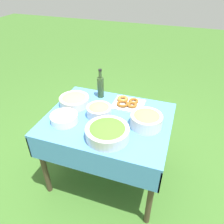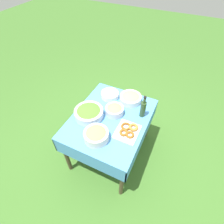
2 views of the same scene
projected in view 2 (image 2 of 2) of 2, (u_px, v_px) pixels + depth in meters
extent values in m
plane|color=#3D6B28|center=(111.00, 151.00, 2.67)|extent=(14.00, 14.00, 0.00)
cube|color=#4C8CD1|center=(110.00, 118.00, 2.13)|extent=(1.11, 0.89, 0.02)
cube|color=#4C8CD1|center=(81.00, 114.00, 2.35)|extent=(1.11, 0.01, 0.22)
cube|color=#4C8CD1|center=(143.00, 137.00, 2.09)|extent=(1.11, 0.01, 0.22)
cube|color=#4C8CD1|center=(127.00, 99.00, 2.56)|extent=(0.01, 0.89, 0.22)
cube|color=#4C8CD1|center=(88.00, 160.00, 1.87)|extent=(0.01, 0.89, 0.22)
cylinder|color=#473828|center=(103.00, 105.00, 2.83)|extent=(0.05, 0.05, 0.73)
cylinder|color=#473828|center=(66.00, 155.00, 2.21)|extent=(0.05, 0.05, 0.73)
cylinder|color=#473828|center=(148.00, 121.00, 2.60)|extent=(0.05, 0.05, 0.73)
cylinder|color=#473828|center=(122.00, 181.00, 1.98)|extent=(0.05, 0.05, 0.73)
cylinder|color=silver|center=(89.00, 113.00, 2.11)|extent=(0.35, 0.35, 0.10)
ellipsoid|color=#51892D|center=(89.00, 111.00, 2.08)|extent=(0.31, 0.31, 0.07)
cylinder|color=silver|center=(130.00, 99.00, 2.30)|extent=(0.29, 0.29, 0.08)
ellipsoid|color=tan|center=(131.00, 97.00, 2.28)|extent=(0.25, 0.25, 0.07)
cube|color=silver|center=(127.00, 132.00, 1.96)|extent=(0.30, 0.25, 0.02)
torus|color=#93561E|center=(124.00, 132.00, 1.93)|extent=(0.11, 0.11, 0.03)
torus|color=brown|center=(126.00, 126.00, 1.99)|extent=(0.16, 0.16, 0.03)
torus|color=#93561E|center=(130.00, 135.00, 1.91)|extent=(0.10, 0.10, 0.03)
torus|color=#B27533|center=(134.00, 127.00, 1.98)|extent=(0.15, 0.15, 0.03)
cylinder|color=white|center=(110.00, 96.00, 2.38)|extent=(0.24, 0.24, 0.01)
cylinder|color=white|center=(110.00, 96.00, 2.37)|extent=(0.24, 0.24, 0.01)
cylinder|color=white|center=(110.00, 95.00, 2.36)|extent=(0.24, 0.24, 0.01)
cylinder|color=white|center=(110.00, 94.00, 2.35)|extent=(0.24, 0.24, 0.01)
cylinder|color=white|center=(110.00, 94.00, 2.35)|extent=(0.24, 0.24, 0.01)
cylinder|color=white|center=(110.00, 93.00, 2.34)|extent=(0.24, 0.24, 0.01)
cylinder|color=#2D4723|center=(143.00, 109.00, 2.07)|extent=(0.07, 0.07, 0.21)
cylinder|color=#2D4723|center=(145.00, 100.00, 1.96)|extent=(0.03, 0.03, 0.08)
cylinder|color=black|center=(145.00, 97.00, 1.93)|extent=(0.03, 0.03, 0.02)
cylinder|color=silver|center=(114.00, 111.00, 2.14)|extent=(0.22, 0.22, 0.09)
ellipsoid|color=tan|center=(114.00, 109.00, 2.11)|extent=(0.20, 0.20, 0.07)
cylinder|color=silver|center=(96.00, 136.00, 1.86)|extent=(0.27, 0.27, 0.11)
ellipsoid|color=#ADCC59|center=(96.00, 133.00, 1.83)|extent=(0.23, 0.23, 0.07)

